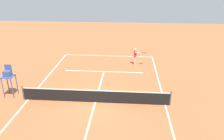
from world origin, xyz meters
The scene contains 6 objects.
ground_plane centered at (0.00, 0.00, 0.00)m, with size 60.00×60.00×0.00m, color #B76038.
court_lines centered at (0.00, 0.00, 0.00)m, with size 9.84×20.21×0.01m.
tennis_net centered at (0.00, 0.00, 0.50)m, with size 10.44×0.10×1.07m.
player_serving centered at (-2.96, -7.64, 1.00)m, with size 1.26×0.64×1.68m.
tennis_ball centered at (-4.08, -5.20, 0.03)m, with size 0.07×0.07×0.07m, color #CCE033.
umpire_chair centered at (6.33, -0.48, 1.61)m, with size 0.80×0.80×2.41m.
Camera 1 is at (-2.22, 13.38, 8.12)m, focal length 35.50 mm.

